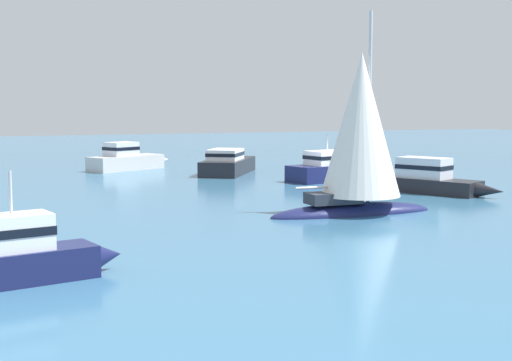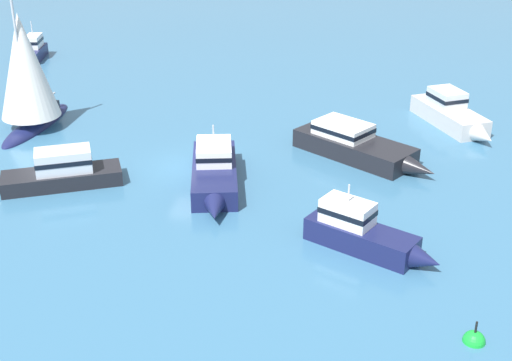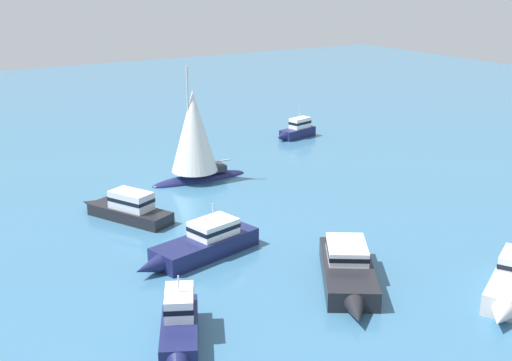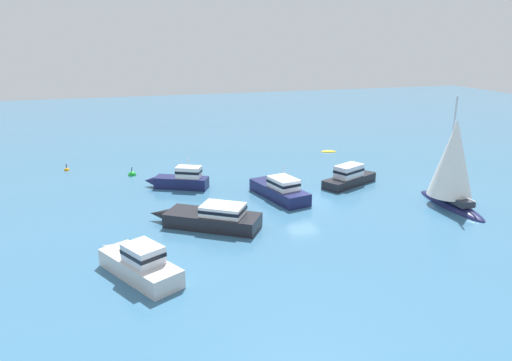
{
  "view_description": "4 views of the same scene",
  "coord_description": "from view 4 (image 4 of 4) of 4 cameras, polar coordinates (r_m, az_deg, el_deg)",
  "views": [
    {
      "loc": [
        20.21,
        37.97,
        4.76
      ],
      "look_at": [
        5.65,
        2.79,
        0.71
      ],
      "focal_mm": 49.22,
      "sensor_mm": 36.0,
      "label": 1
    },
    {
      "loc": [
        -32.8,
        -9.18,
        15.38
      ],
      "look_at": [
        -2.46,
        -3.87,
        0.73
      ],
      "focal_mm": 48.49,
      "sensor_mm": 36.0,
      "label": 2
    },
    {
      "loc": [
        -17.39,
        -32.49,
        15.55
      ],
      "look_at": [
        5.96,
        5.2,
        1.34
      ],
      "focal_mm": 46.19,
      "sensor_mm": 36.0,
      "label": 3
    },
    {
      "loc": [
        34.75,
        -14.93,
        13.31
      ],
      "look_at": [
        -4.58,
        -2.74,
        0.79
      ],
      "focal_mm": 33.19,
      "sensor_mm": 36.0,
      "label": 4
    }
  ],
  "objects": [
    {
      "name": "ground_plane",
      "position": [
        40.1,
        5.7,
        -2.57
      ],
      "size": [
        160.0,
        160.0,
        0.0
      ],
      "primitive_type": "plane",
      "color": "teal"
    },
    {
      "name": "launch",
      "position": [
        45.26,
        11.32,
        0.47
      ],
      "size": [
        4.37,
        7.21,
        1.94
      ],
      "rotation": [
        0.0,
        0.0,
        2.02
      ],
      "color": "black",
      "rests_on": "ground"
    },
    {
      "name": "cabin_cruiser",
      "position": [
        34.68,
        -5.43,
        -4.44
      ],
      "size": [
        6.23,
        8.08,
        1.79
      ],
      "rotation": [
        0.0,
        0.0,
        4.12
      ],
      "color": "black",
      "rests_on": "ground"
    },
    {
      "name": "dinghy",
      "position": [
        57.94,
        8.74,
        3.43
      ],
      "size": [
        1.27,
        2.0,
        0.39
      ],
      "rotation": [
        0.0,
        0.0,
        4.43
      ],
      "color": "yellow",
      "rests_on": "ground"
    },
    {
      "name": "powerboat",
      "position": [
        40.88,
        2.68,
        -1.0
      ],
      "size": [
        8.17,
        3.63,
        2.95
      ],
      "rotation": [
        0.0,
        0.0,
        3.37
      ],
      "color": "#191E4C",
      "rests_on": "ground"
    },
    {
      "name": "cabin_cruiser_1",
      "position": [
        43.88,
        -9.1,
        0.13
      ],
      "size": [
        3.87,
        5.95,
        2.84
      ],
      "rotation": [
        0.0,
        0.0,
        4.24
      ],
      "color": "#191E4C",
      "rests_on": "ground"
    },
    {
      "name": "yacht",
      "position": [
        41.43,
        22.65,
        1.62
      ],
      "size": [
        7.88,
        3.63,
        9.4
      ],
      "rotation": [
        0.0,
        0.0,
        3.11
      ],
      "color": "#191E4C",
      "rests_on": "ground"
    },
    {
      "name": "launch_1",
      "position": [
        28.62,
        -14.08,
        -9.58
      ],
      "size": [
        7.19,
        4.86,
        2.11
      ],
      "rotation": [
        0.0,
        0.0,
        3.64
      ],
      "color": "silver",
      "rests_on": "ground"
    },
    {
      "name": "channel_buoy",
      "position": [
        53.05,
        -21.84,
        1.15
      ],
      "size": [
        0.54,
        0.54,
        0.96
      ],
      "color": "orange",
      "rests_on": "ground"
    },
    {
      "name": "mooring_buoy",
      "position": [
        49.12,
        -14.69,
        0.62
      ],
      "size": [
        0.8,
        0.8,
        1.23
      ],
      "color": "green",
      "rests_on": "ground"
    }
  ]
}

